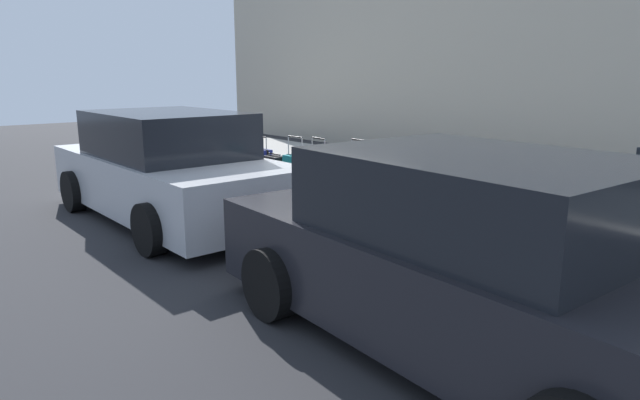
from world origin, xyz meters
TOP-DOWN VIEW (x-y plane):
  - ground_plane at (0.00, 0.00)m, footprint 40.00×40.00m
  - sidewalk_curb at (0.00, -2.50)m, footprint 18.00×5.00m
  - suitcase_teal_0 at (-2.92, -0.52)m, footprint 0.44×0.23m
  - suitcase_black_1 at (-2.39, -0.54)m, footprint 0.38×0.21m
  - suitcase_navy_2 at (-1.86, -0.53)m, footprint 0.45×0.26m
  - suitcase_silver_3 at (-1.27, -0.41)m, footprint 0.50×0.28m
  - suitcase_maroon_4 at (-0.69, -0.42)m, footprint 0.42×0.23m
  - suitcase_red_5 at (-0.17, -0.50)m, footprint 0.38×0.21m
  - suitcase_olive_6 at (0.33, -0.49)m, footprint 0.38×0.19m
  - suitcase_teal_7 at (0.85, -0.44)m, footprint 0.43×0.22m
  - suitcase_black_8 at (1.38, -0.40)m, footprint 0.39×0.25m
  - suitcase_navy_9 at (1.88, -0.47)m, footprint 0.35×0.24m
  - fire_hydrant at (2.55, -0.47)m, footprint 0.39×0.21m
  - bollard_post at (3.06, -0.32)m, footprint 0.15×0.15m
  - parking_meter at (-4.30, -0.72)m, footprint 0.12×0.09m
  - parked_car_charcoal_0 at (-4.01, 1.64)m, footprint 4.58×2.33m
  - parked_car_silver_1 at (1.19, 1.64)m, footprint 4.61×2.11m

SIDE VIEW (x-z plane):
  - ground_plane at x=0.00m, z-range 0.00..0.00m
  - sidewalk_curb at x=0.00m, z-range 0.00..0.14m
  - suitcase_navy_2 at x=-1.86m, z-range 0.11..0.68m
  - suitcase_black_1 at x=-2.39m, z-range -0.02..0.83m
  - suitcase_black_8 at x=1.38m, z-range 0.11..0.76m
  - suitcase_teal_0 at x=-2.92m, z-range 0.11..0.78m
  - suitcase_red_5 at x=-0.17m, z-range 0.04..0.86m
  - suitcase_navy_9 at x=1.88m, z-range 0.02..0.91m
  - suitcase_teal_7 at x=0.85m, z-range -0.02..0.96m
  - suitcase_silver_3 at x=-1.27m, z-range -0.02..0.96m
  - suitcase_olive_6 at x=0.33m, z-range -0.01..0.99m
  - fire_hydrant at x=2.55m, z-range 0.16..0.89m
  - suitcase_maroon_4 at x=-0.69m, z-range -0.01..1.06m
  - bollard_post at x=3.06m, z-range 0.14..1.01m
  - parked_car_charcoal_0 at x=-4.01m, z-range -0.04..1.49m
  - parked_car_silver_1 at x=1.19m, z-range -0.05..1.53m
  - parking_meter at x=-4.30m, z-range 0.33..1.60m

